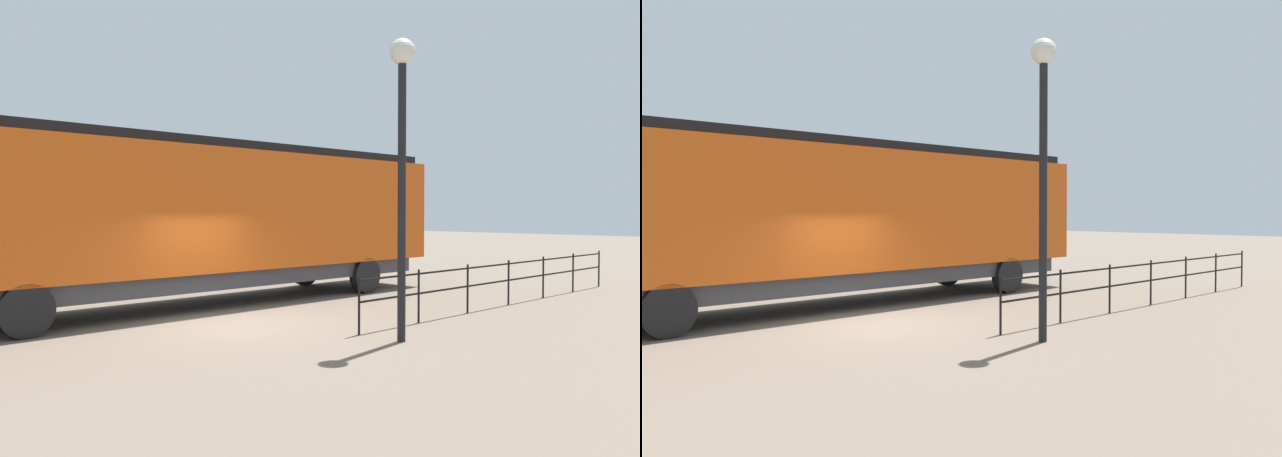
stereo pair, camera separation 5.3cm
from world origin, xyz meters
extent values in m
plane|color=#756656|center=(0.00, 0.00, 0.00)|extent=(120.00, 120.00, 0.00)
cube|color=#D15114|center=(-3.11, 1.12, 2.57)|extent=(3.11, 15.61, 3.14)
cube|color=black|center=(-3.11, 7.79, 2.10)|extent=(2.98, 2.28, 2.20)
cube|color=black|center=(-3.11, 1.12, 4.26)|extent=(2.80, 14.98, 0.24)
cube|color=#38383D|center=(-3.11, 1.12, 0.78)|extent=(2.80, 14.36, 0.45)
cylinder|color=black|center=(-4.51, 6.12, 0.55)|extent=(0.30, 1.10, 1.10)
cylinder|color=black|center=(-1.70, 6.12, 0.55)|extent=(0.30, 1.10, 1.10)
cylinder|color=black|center=(-1.70, -3.87, 0.55)|extent=(0.30, 1.10, 1.10)
cylinder|color=black|center=(3.62, 1.32, 2.72)|extent=(0.16, 0.16, 5.44)
sphere|color=silver|center=(3.62, 1.32, 5.59)|extent=(0.50, 0.50, 0.50)
cube|color=black|center=(2.61, 7.15, 1.11)|extent=(0.04, 11.89, 0.04)
cube|color=black|center=(2.61, 7.15, 0.67)|extent=(0.04, 11.89, 0.04)
cylinder|color=black|center=(2.61, 1.21, 0.61)|extent=(0.05, 0.05, 1.21)
cylinder|color=black|center=(2.61, 3.19, 0.61)|extent=(0.05, 0.05, 1.21)
cylinder|color=black|center=(2.61, 5.17, 0.61)|extent=(0.05, 0.05, 1.21)
cylinder|color=black|center=(2.61, 7.15, 0.61)|extent=(0.05, 0.05, 1.21)
cylinder|color=black|center=(2.61, 9.13, 0.61)|extent=(0.05, 0.05, 1.21)
cylinder|color=black|center=(2.61, 11.12, 0.61)|extent=(0.05, 0.05, 1.21)
cylinder|color=black|center=(2.61, 13.10, 0.61)|extent=(0.05, 0.05, 1.21)
camera|label=1|loc=(11.10, -7.93, 2.50)|focal=34.36mm
camera|label=2|loc=(11.14, -7.89, 2.50)|focal=34.36mm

